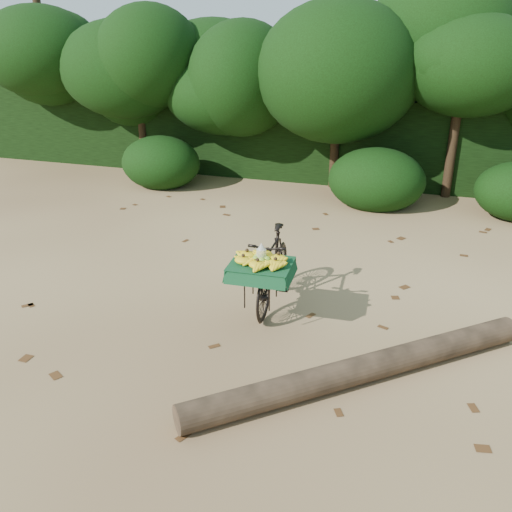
% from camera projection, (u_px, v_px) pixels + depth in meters
% --- Properties ---
extents(ground, '(80.00, 80.00, 0.00)m').
position_uv_depth(ground, '(220.00, 292.00, 7.05)').
color(ground, tan).
rests_on(ground, ground).
extents(vendor_bicycle, '(0.71, 1.69, 0.95)m').
position_uv_depth(vendor_bicycle, '(273.00, 268.00, 6.57)').
color(vendor_bicycle, black).
rests_on(vendor_bicycle, ground).
extents(fallen_log, '(2.99, 2.67, 0.27)m').
position_uv_depth(fallen_log, '(364.00, 369.00, 5.24)').
color(fallen_log, brown).
rests_on(fallen_log, ground).
extents(hedge_backdrop, '(26.00, 1.80, 1.80)m').
position_uv_depth(hedge_backdrop, '(320.00, 135.00, 12.20)').
color(hedge_backdrop, black).
rests_on(hedge_backdrop, ground).
extents(tree_row, '(14.50, 2.00, 4.00)m').
position_uv_depth(tree_row, '(284.00, 87.00, 11.25)').
color(tree_row, black).
rests_on(tree_row, ground).
extents(bush_clumps, '(8.80, 1.70, 0.90)m').
position_uv_depth(bush_clumps, '(324.00, 178.00, 10.49)').
color(bush_clumps, black).
rests_on(bush_clumps, ground).
extents(leaf_litter, '(7.00, 7.30, 0.01)m').
position_uv_depth(leaf_litter, '(236.00, 271.00, 7.61)').
color(leaf_litter, '#4A2C13').
rests_on(leaf_litter, ground).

